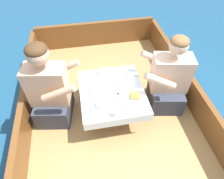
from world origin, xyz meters
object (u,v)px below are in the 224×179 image
at_px(tin_can, 115,113).
at_px(coffee_cup_starboard, 116,71).
at_px(person_port, 50,91).
at_px(sandwich, 135,96).
at_px(coffee_cup_port, 125,108).
at_px(person_starboard, 168,81).

bearing_deg(tin_can, coffee_cup_starboard, 77.07).
xyz_separation_m(coffee_cup_starboard, tin_can, (-0.13, -0.59, 0.00)).
bearing_deg(person_port, coffee_cup_starboard, 24.56).
relative_size(sandwich, coffee_cup_starboard, 1.03).
bearing_deg(coffee_cup_starboard, coffee_cup_port, -92.88).
height_order(person_starboard, tin_can, person_starboard).
distance_m(person_port, sandwich, 0.88).
height_order(person_starboard, sandwich, person_starboard).
height_order(sandwich, tin_can, sandwich).
bearing_deg(coffee_cup_port, coffee_cup_starboard, 87.12).
bearing_deg(coffee_cup_starboard, person_port, -164.96).
bearing_deg(sandwich, coffee_cup_starboard, 104.83).
bearing_deg(person_port, person_starboard, 7.31).
distance_m(person_port, tin_can, 0.72).
xyz_separation_m(person_port, sandwich, (0.85, -0.22, -0.01)).
height_order(person_starboard, coffee_cup_starboard, person_starboard).
relative_size(person_port, tin_can, 14.38).
bearing_deg(person_starboard, coffee_cup_starboard, -13.88).
relative_size(person_port, coffee_cup_starboard, 9.34).
bearing_deg(coffee_cup_starboard, person_starboard, -24.79).
bearing_deg(person_starboard, person_port, 8.69).
xyz_separation_m(person_starboard, tin_can, (-0.67, -0.34, 0.01)).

